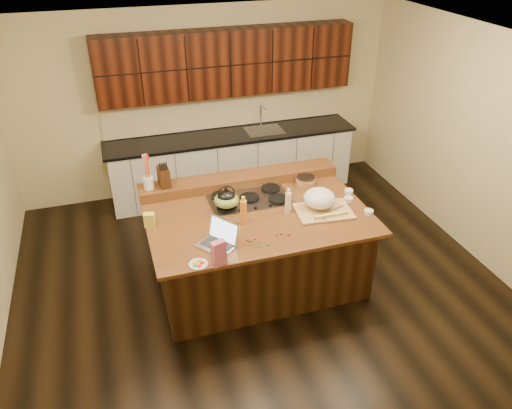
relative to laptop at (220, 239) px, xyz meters
name	(u,v)px	position (x,y,z in m)	size (l,w,h in m)	color
room	(257,178)	(0.53, 0.45, 0.36)	(5.52, 5.02, 2.72)	black
island	(257,247)	(0.53, 0.45, -0.52)	(2.40, 1.60, 0.92)	black
back_ledge	(240,180)	(0.53, 1.15, -0.01)	(2.40, 0.30, 0.12)	#2F1E0A
cooktop	(249,199)	(0.53, 0.75, -0.05)	(0.92, 0.52, 0.05)	gray
back_counter	(231,130)	(0.83, 2.68, 0.00)	(3.70, 0.66, 2.40)	silver
kettle	(226,199)	(0.23, 0.62, 0.07)	(0.21, 0.21, 0.19)	black
green_bowl	(227,200)	(0.23, 0.62, 0.05)	(0.28, 0.28, 0.15)	olive
laptop	(220,239)	(0.00, 0.00, 0.00)	(0.44, 0.45, 0.25)	#B7B7BC
oil_bottle	(243,212)	(0.33, 0.30, 0.07)	(0.07, 0.07, 0.27)	orange
vinegar_bottle	(288,203)	(0.85, 0.36, 0.06)	(0.06, 0.06, 0.25)	silver
wooden_tray	(320,201)	(1.21, 0.31, 0.04)	(0.64, 0.51, 0.24)	tan
ramekin_a	(369,212)	(1.68, 0.07, -0.04)	(0.10, 0.10, 0.04)	white
ramekin_b	(349,192)	(1.68, 0.55, -0.04)	(0.10, 0.10, 0.04)	white
ramekin_c	(348,199)	(1.60, 0.39, -0.04)	(0.10, 0.10, 0.04)	white
strainer_bowl	(306,182)	(1.28, 0.88, -0.02)	(0.24, 0.24, 0.09)	#996B3F
kitchen_timer	(323,218)	(1.15, 0.08, -0.03)	(0.08, 0.08, 0.07)	silver
pink_bag	(219,253)	(-0.08, -0.31, 0.06)	(0.14, 0.07, 0.25)	#C15B7C
candy_plate	(198,264)	(-0.27, -0.26, -0.06)	(0.18, 0.18, 0.01)	white
package_box	(149,220)	(-0.62, 0.54, 0.01)	(0.11, 0.08, 0.15)	#CCC648
utensil_crock	(149,183)	(-0.54, 1.15, 0.12)	(0.12, 0.12, 0.14)	white
knife_block	(164,177)	(-0.36, 1.15, 0.17)	(0.11, 0.19, 0.23)	black
gumdrop_0	(277,235)	(0.59, -0.03, -0.06)	(0.02, 0.02, 0.02)	red
gumdrop_1	(259,247)	(0.36, -0.17, -0.06)	(0.02, 0.02, 0.02)	#198C26
gumdrop_2	(247,240)	(0.28, -0.03, -0.06)	(0.02, 0.02, 0.02)	red
gumdrop_3	(251,241)	(0.31, -0.05, -0.06)	(0.02, 0.02, 0.02)	#198C26
gumdrop_4	(289,235)	(0.70, -0.06, -0.06)	(0.02, 0.02, 0.02)	red
gumdrop_5	(267,245)	(0.44, -0.16, -0.06)	(0.02, 0.02, 0.02)	#198C26
gumdrop_6	(255,239)	(0.36, -0.03, -0.06)	(0.02, 0.02, 0.02)	red
gumdrop_7	(260,243)	(0.38, -0.10, -0.06)	(0.02, 0.02, 0.02)	#198C26
gumdrop_8	(281,234)	(0.64, -0.02, -0.06)	(0.02, 0.02, 0.02)	red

